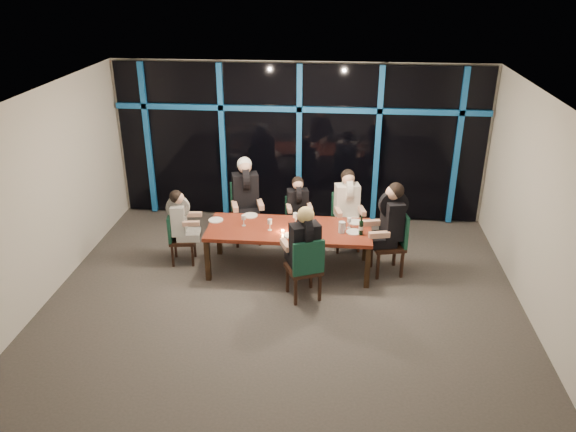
{
  "coord_description": "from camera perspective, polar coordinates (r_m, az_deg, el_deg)",
  "views": [
    {
      "loc": [
        0.71,
        -7.2,
        4.58
      ],
      "look_at": [
        0.0,
        0.6,
        1.05
      ],
      "focal_mm": 35.0,
      "sensor_mm": 36.0,
      "label": 1
    }
  ],
  "objects": [
    {
      "name": "plate_near_mid",
      "position": [
        8.64,
        0.37,
        -1.98
      ],
      "size": [
        0.24,
        0.24,
        0.01
      ],
      "primitive_type": "cylinder",
      "color": "white",
      "rests_on": "dining_table"
    },
    {
      "name": "plate_end_left",
      "position": [
        9.23,
        -7.35,
        -0.41
      ],
      "size": [
        0.24,
        0.24,
        0.01
      ],
      "primitive_type": "cylinder",
      "color": "white",
      "rests_on": "dining_table"
    },
    {
      "name": "diner_end_left",
      "position": [
        9.27,
        -10.85,
        0.0
      ],
      "size": [
        0.57,
        0.47,
        0.85
      ],
      "rotation": [
        0.0,
        0.0,
        1.7
      ],
      "color": "black",
      "rests_on": "ground"
    },
    {
      "name": "wine_glass_c",
      "position": [
        8.82,
        2.7,
        -0.65
      ],
      "size": [
        0.06,
        0.06,
        0.16
      ],
      "color": "silver",
      "rests_on": "dining_table"
    },
    {
      "name": "chair_far_left",
      "position": [
        10.0,
        -4.32,
        0.73
      ],
      "size": [
        0.62,
        0.62,
        1.07
      ],
      "rotation": [
        0.0,
        0.0,
        0.29
      ],
      "color": "black",
      "rests_on": "ground"
    },
    {
      "name": "window_wall",
      "position": [
        10.6,
        1.22,
        7.65
      ],
      "size": [
        6.86,
        0.43,
        2.94
      ],
      "color": "black",
      "rests_on": "ground"
    },
    {
      "name": "diner_far_left",
      "position": [
        9.76,
        -4.33,
        2.79
      ],
      "size": [
        0.63,
        0.73,
        1.04
      ],
      "rotation": [
        0.0,
        0.0,
        0.29
      ],
      "color": "black",
      "rests_on": "ground"
    },
    {
      "name": "plate_far_right",
      "position": [
        9.15,
        6.83,
        -0.62
      ],
      "size": [
        0.24,
        0.24,
        0.01
      ],
      "primitive_type": "cylinder",
      "color": "white",
      "rests_on": "dining_table"
    },
    {
      "name": "plate_far_mid",
      "position": [
        9.21,
        1.52,
        -0.25
      ],
      "size": [
        0.24,
        0.24,
        0.01
      ],
      "primitive_type": "cylinder",
      "color": "white",
      "rests_on": "dining_table"
    },
    {
      "name": "diner_far_mid",
      "position": [
        9.7,
        1.02,
        1.49
      ],
      "size": [
        0.48,
        0.58,
        0.84
      ],
      "rotation": [
        0.0,
        0.0,
        0.22
      ],
      "color": "black",
      "rests_on": "ground"
    },
    {
      "name": "room",
      "position": [
        7.67,
        -0.41,
        4.81
      ],
      "size": [
        7.04,
        7.0,
        3.02
      ],
      "color": "#504A47",
      "rests_on": "ground"
    },
    {
      "name": "diner_far_right",
      "position": [
        9.58,
        6.07,
        1.77
      ],
      "size": [
        0.55,
        0.66,
        0.96
      ],
      "rotation": [
        0.0,
        0.0,
        0.22
      ],
      "color": "white",
      "rests_on": "ground"
    },
    {
      "name": "plate_end_right",
      "position": [
        8.81,
        6.71,
        -1.62
      ],
      "size": [
        0.24,
        0.24,
        0.01
      ],
      "primitive_type": "cylinder",
      "color": "white",
      "rests_on": "dining_table"
    },
    {
      "name": "chair_far_mid",
      "position": [
        9.9,
        0.94,
        -0.19
      ],
      "size": [
        0.48,
        0.48,
        0.86
      ],
      "rotation": [
        0.0,
        0.0,
        0.22
      ],
      "color": "black",
      "rests_on": "ground"
    },
    {
      "name": "chair_end_right",
      "position": [
        9.06,
        10.68,
        -2.33
      ],
      "size": [
        0.58,
        0.58,
        1.05
      ],
      "rotation": [
        0.0,
        0.0,
        4.93
      ],
      "color": "black",
      "rests_on": "ground"
    },
    {
      "name": "wine_glass_b",
      "position": [
        8.98,
        0.75,
        -0.01
      ],
      "size": [
        0.07,
        0.07,
        0.19
      ],
      "color": "silver",
      "rests_on": "dining_table"
    },
    {
      "name": "dining_table",
      "position": [
        8.93,
        0.12,
        -1.63
      ],
      "size": [
        2.6,
        1.0,
        0.75
      ],
      "color": "maroon",
      "rests_on": "ground"
    },
    {
      "name": "wine_glass_a",
      "position": [
        8.77,
        -1.86,
        -0.64
      ],
      "size": [
        0.07,
        0.07,
        0.19
      ],
      "color": "silver",
      "rests_on": "dining_table"
    },
    {
      "name": "chair_near_mid",
      "position": [
        8.19,
        1.81,
        -5.09
      ],
      "size": [
        0.62,
        0.62,
        1.01
      ],
      "rotation": [
        0.0,
        0.0,
        3.55
      ],
      "color": "black",
      "rests_on": "ground"
    },
    {
      "name": "diner_end_right",
      "position": [
        8.86,
        10.33,
        0.03
      ],
      "size": [
        0.7,
        0.59,
        1.03
      ],
      "rotation": [
        0.0,
        0.0,
        4.93
      ],
      "color": "black",
      "rests_on": "ground"
    },
    {
      "name": "water_pitcher",
      "position": [
        8.75,
        5.48,
        -1.14
      ],
      "size": [
        0.11,
        0.1,
        0.18
      ],
      "rotation": [
        0.0,
        0.0,
        0.06
      ],
      "color": "silver",
      "rests_on": "dining_table"
    },
    {
      "name": "tea_light",
      "position": [
        8.77,
        -0.55,
        -1.52
      ],
      "size": [
        0.05,
        0.05,
        0.03
      ],
      "primitive_type": "cylinder",
      "color": "#FFA14C",
      "rests_on": "dining_table"
    },
    {
      "name": "diner_near_mid",
      "position": [
        8.07,
        1.64,
        -2.32
      ],
      "size": [
        0.63,
        0.7,
        0.99
      ],
      "rotation": [
        0.0,
        0.0,
        3.55
      ],
      "color": "black",
      "rests_on": "ground"
    },
    {
      "name": "chair_far_right",
      "position": [
        9.8,
        5.86,
        -0.15
      ],
      "size": [
        0.55,
        0.55,
        0.98
      ],
      "rotation": [
        0.0,
        0.0,
        0.22
      ],
      "color": "black",
      "rests_on": "ground"
    },
    {
      "name": "wine_bottle",
      "position": [
        8.71,
        7.43,
        -1.18
      ],
      "size": [
        0.07,
        0.07,
        0.31
      ],
      "rotation": [
        0.0,
        0.0,
        0.31
      ],
      "color": "black",
      "rests_on": "dining_table"
    },
    {
      "name": "plate_far_left",
      "position": [
        9.34,
        -3.84,
        0.05
      ],
      "size": [
        0.24,
        0.24,
        0.01
      ],
      "primitive_type": "cylinder",
      "color": "white",
      "rests_on": "dining_table"
    },
    {
      "name": "wine_glass_d",
      "position": [
        8.95,
        -4.53,
        -0.22
      ],
      "size": [
        0.07,
        0.07,
        0.18
      ],
      "color": "white",
      "rests_on": "dining_table"
    },
    {
      "name": "chair_end_left",
      "position": [
        9.42,
        -11.13,
        -1.95
      ],
      "size": [
        0.46,
        0.46,
        0.88
      ],
      "rotation": [
        0.0,
        0.0,
        1.7
      ],
      "color": "black",
      "rests_on": "ground"
    },
    {
      "name": "wine_glass_e",
      "position": [
        8.91,
        6.23,
        -0.46
      ],
      "size": [
        0.07,
        0.07,
        0.17
      ],
      "color": "silver",
      "rests_on": "dining_table"
    }
  ]
}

